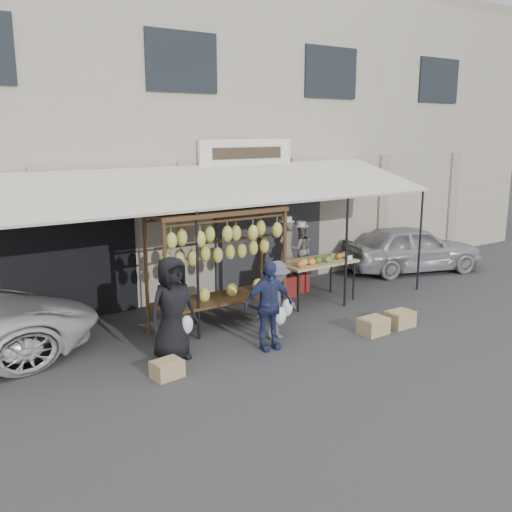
# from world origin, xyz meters

# --- Properties ---
(ground_plane) EXTENTS (90.00, 90.00, 0.00)m
(ground_plane) POSITION_xyz_m (0.00, 0.00, 0.00)
(ground_plane) COLOR #2D2D30
(shophouse) EXTENTS (24.00, 6.15, 7.30)m
(shophouse) POSITION_xyz_m (-0.00, 6.50, 3.65)
(shophouse) COLOR #A69F90
(shophouse) RESTS_ON ground_plane
(awning) EXTENTS (10.00, 2.35, 2.92)m
(awning) POSITION_xyz_m (0.01, 2.28, 2.57)
(awning) COLOR beige
(awning) RESTS_ON ground_plane
(banana_rack) EXTENTS (2.60, 0.90, 2.24)m
(banana_rack) POSITION_xyz_m (-0.37, 1.47, 1.57)
(banana_rack) COLOR black
(banana_rack) RESTS_ON ground_plane
(produce_table) EXTENTS (1.70, 0.90, 1.04)m
(produce_table) POSITION_xyz_m (2.21, 1.71, 0.88)
(produce_table) COLOR tan
(produce_table) RESTS_ON ground_plane
(vendor_left) EXTENTS (0.52, 0.41, 1.26)m
(vendor_left) POSITION_xyz_m (1.89, 2.39, 1.11)
(vendor_left) COLOR #6A625A
(vendor_left) RESTS_ON stool_left
(vendor_right) EXTENTS (0.66, 0.58, 1.13)m
(vendor_right) POSITION_xyz_m (2.42, 2.55, 1.00)
(vendor_right) COLOR gray
(vendor_right) RESTS_ON stool_right
(customer_left) EXTENTS (0.89, 0.64, 1.71)m
(customer_left) POSITION_xyz_m (-1.77, 0.60, 0.85)
(customer_left) COLOR black
(customer_left) RESTS_ON ground_plane
(customer_mid) EXTENTS (0.94, 0.51, 1.53)m
(customer_mid) POSITION_xyz_m (-0.23, 0.11, 0.76)
(customer_mid) COLOR navy
(customer_mid) RESTS_ON ground_plane
(customer_right) EXTENTS (0.98, 0.64, 1.42)m
(customer_right) POSITION_xyz_m (0.14, 0.41, 0.71)
(customer_right) COLOR #484E5C
(customer_right) RESTS_ON ground_plane
(stool_left) EXTENTS (0.40, 0.40, 0.48)m
(stool_left) POSITION_xyz_m (1.89, 2.39, 0.24)
(stool_left) COLOR maroon
(stool_left) RESTS_ON ground_plane
(stool_right) EXTENTS (0.35, 0.35, 0.43)m
(stool_right) POSITION_xyz_m (2.42, 2.55, 0.22)
(stool_right) COLOR maroon
(stool_right) RESTS_ON ground_plane
(crate_near_a) EXTENTS (0.51, 0.39, 0.30)m
(crate_near_a) POSITION_xyz_m (1.76, -0.41, 0.15)
(crate_near_a) COLOR tan
(crate_near_a) RESTS_ON ground_plane
(crate_near_b) EXTENTS (0.50, 0.38, 0.30)m
(crate_near_b) POSITION_xyz_m (2.47, -0.41, 0.15)
(crate_near_b) COLOR tan
(crate_near_b) RESTS_ON ground_plane
(crate_far) EXTENTS (0.48, 0.39, 0.27)m
(crate_far) POSITION_xyz_m (-2.17, 0.01, 0.13)
(crate_far) COLOR tan
(crate_far) RESTS_ON ground_plane
(sedan) EXTENTS (3.92, 2.50, 1.24)m
(sedan) POSITION_xyz_m (6.05, 2.43, 0.62)
(sedan) COLOR #99999E
(sedan) RESTS_ON ground_plane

